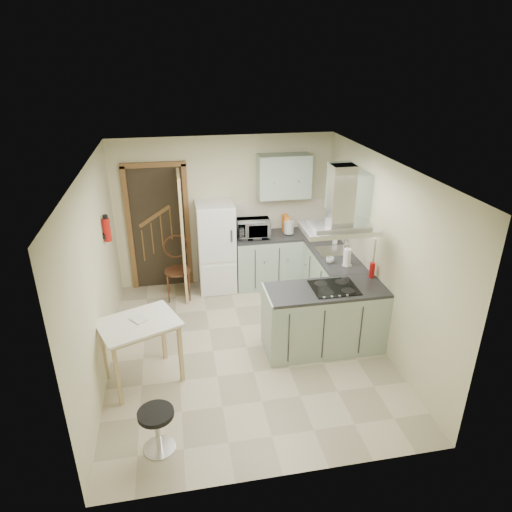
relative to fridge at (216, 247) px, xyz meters
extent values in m
plane|color=#BDAF93|center=(0.20, -1.80, -0.75)|extent=(4.20, 4.20, 0.00)
plane|color=silver|center=(0.20, -1.80, 1.75)|extent=(4.20, 4.20, 0.00)
plane|color=beige|center=(0.20, 0.30, 0.50)|extent=(3.60, 0.00, 3.60)
plane|color=beige|center=(-1.60, -1.80, 0.50)|extent=(0.00, 4.20, 4.20)
plane|color=beige|center=(2.00, -1.80, 0.50)|extent=(0.00, 4.20, 4.20)
cube|color=brown|center=(-0.90, 0.27, 0.30)|extent=(1.10, 0.12, 2.10)
cube|color=white|center=(0.00, 0.00, 0.00)|extent=(0.60, 0.60, 1.50)
cube|color=#9EB2A0|center=(0.86, 0.00, -0.30)|extent=(1.08, 0.60, 0.90)
cube|color=#9EB2A0|center=(1.70, -0.68, -0.30)|extent=(0.60, 1.95, 0.90)
cube|color=beige|center=(1.16, 0.29, 0.40)|extent=(1.68, 0.02, 0.50)
cube|color=#9EB2A0|center=(1.15, 0.12, 1.10)|extent=(0.85, 0.35, 0.70)
cube|color=#9EB2A0|center=(1.82, -0.95, 1.10)|extent=(0.35, 0.90, 0.70)
cube|color=#9EB2A0|center=(1.22, -1.98, -0.30)|extent=(1.55, 0.65, 0.90)
cube|color=black|center=(1.32, -1.98, 0.16)|extent=(0.58, 0.50, 0.01)
cube|color=silver|center=(1.32, -1.98, 0.97)|extent=(0.90, 0.55, 0.10)
cube|color=silver|center=(1.70, -0.85, 0.16)|extent=(0.45, 0.40, 0.01)
cylinder|color=#B2140F|center=(-1.54, -0.90, 0.75)|extent=(0.10, 0.10, 0.32)
cube|color=tan|center=(-1.14, -2.22, -0.34)|extent=(1.07, 0.95, 0.83)
cube|color=#52281B|center=(-0.65, -0.20, -0.28)|extent=(0.42, 0.42, 0.94)
cylinder|color=black|center=(-0.96, -3.35, -0.51)|extent=(0.44, 0.44, 0.48)
imported|color=black|center=(0.62, -0.04, 0.30)|extent=(0.55, 0.38, 0.29)
cylinder|color=silver|center=(1.22, -0.02, 0.27)|extent=(0.22, 0.22, 0.25)
cube|color=orange|center=(1.19, 0.08, 0.30)|extent=(0.08, 0.20, 0.30)
imported|color=silver|center=(1.84, -0.57, 0.23)|extent=(0.10, 0.10, 0.16)
cylinder|color=white|center=(1.72, -1.37, 0.28)|extent=(0.13, 0.13, 0.27)
imported|color=white|center=(1.52, -1.24, 0.19)|extent=(0.11, 0.11, 0.09)
cylinder|color=#B3100F|center=(1.92, -1.77, 0.25)|extent=(0.08, 0.08, 0.21)
imported|color=#983249|center=(-1.19, -2.22, 0.12)|extent=(0.23, 0.24, 0.09)
camera|label=1|loc=(-0.63, -6.90, 2.94)|focal=32.00mm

